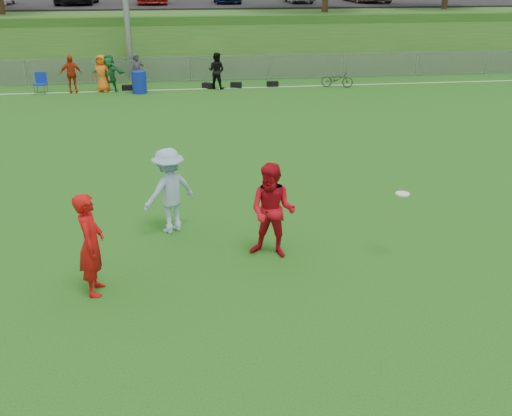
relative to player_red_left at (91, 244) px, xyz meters
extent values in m
plane|color=#165912|center=(2.35, 0.30, -0.95)|extent=(120.00, 120.00, 0.00)
cube|color=white|center=(2.35, 18.30, -0.94)|extent=(60.00, 0.10, 0.01)
cube|color=gray|center=(2.35, 20.30, -0.35)|extent=(58.00, 0.02, 1.20)
cube|color=gray|center=(2.35, 20.30, 0.30)|extent=(58.00, 0.04, 0.04)
cube|color=#1E5718|center=(2.35, 31.30, 0.55)|extent=(120.00, 18.00, 3.00)
cube|color=black|center=(2.35, 33.30, 2.10)|extent=(120.00, 12.00, 0.10)
imported|color=#B52E0C|center=(-3.18, 18.30, -0.10)|extent=(1.07, 0.68, 1.69)
imported|color=orange|center=(-1.79, 18.30, -0.10)|extent=(0.96, 0.78, 1.69)
imported|color=#1B6832|center=(-1.43, 18.30, -0.10)|extent=(1.65, 0.89, 1.69)
imported|color=#2F3032|center=(-0.16, 18.30, -0.10)|extent=(0.69, 0.52, 1.69)
imported|color=black|center=(3.53, 18.30, -0.10)|extent=(1.03, 0.96, 1.69)
cube|color=black|center=(-0.67, 18.40, -0.82)|extent=(0.56, 0.30, 0.26)
cube|color=black|center=(3.11, 18.40, -0.82)|extent=(0.60, 0.57, 0.26)
cube|color=black|center=(4.47, 18.40, -0.82)|extent=(0.58, 0.35, 0.26)
cube|color=black|center=(6.26, 18.40, -0.82)|extent=(0.55, 0.28, 0.26)
imported|color=#BA0E0C|center=(0.00, 0.00, 0.00)|extent=(0.47, 0.70, 1.89)
imported|color=#B50C18|center=(3.36, 0.96, 0.02)|extent=(1.16, 1.06, 1.94)
imported|color=#91B1CA|center=(1.35, 2.41, 0.00)|extent=(1.41, 1.24, 1.89)
cylinder|color=white|center=(5.82, 0.53, 0.42)|extent=(0.27, 0.27, 0.03)
cylinder|color=#0E2698|center=(-0.08, 17.72, -0.45)|extent=(0.74, 0.74, 1.00)
cube|color=#0F26A9|center=(-4.60, 18.27, -0.53)|extent=(0.55, 0.55, 0.05)
cube|color=#0F26A9|center=(-4.58, 18.52, -0.27)|extent=(0.52, 0.08, 0.52)
imported|color=#2C2B2E|center=(9.33, 17.83, -0.54)|extent=(1.62, 0.99, 0.80)
camera|label=1|loc=(1.63, -9.18, 4.44)|focal=40.00mm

